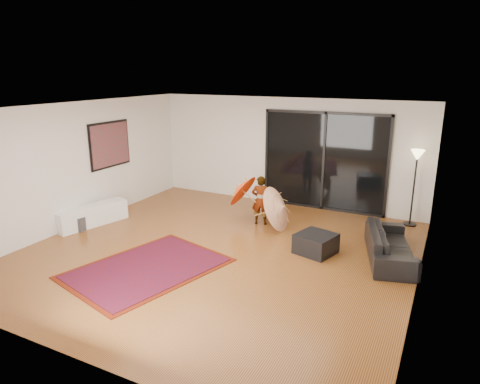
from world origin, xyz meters
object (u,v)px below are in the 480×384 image
Objects in this scene: media_console at (92,215)px; child at (261,200)px; sofa at (390,245)px; ottoman at (316,243)px.

child reaches higher than media_console.
sofa reaches higher than ottoman.
ottoman is (-1.29, -0.34, -0.09)m from sofa.
sofa is 1.34m from ottoman.
sofa is 2.95m from child.
child reaches higher than ottoman.
sofa is (6.20, 1.11, 0.05)m from media_console.
sofa is at bearing 14.88° from ottoman.
media_console is at bearing -171.17° from ottoman.
media_console is 3.77m from child.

